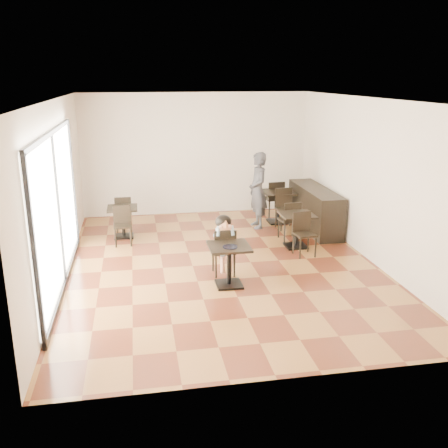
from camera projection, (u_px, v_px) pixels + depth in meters
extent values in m
cube|color=#925E2E|center=(222.00, 264.00, 9.93)|extent=(6.00, 8.00, 0.01)
cube|color=white|center=(222.00, 99.00, 9.02)|extent=(6.00, 8.00, 0.01)
cube|color=silver|center=(196.00, 154.00, 13.25)|extent=(6.00, 0.01, 3.20)
cube|color=silver|center=(281.00, 258.00, 5.70)|extent=(6.00, 0.01, 3.20)
cube|color=silver|center=(58.00, 192.00, 8.97)|extent=(0.01, 8.00, 3.20)
cube|color=silver|center=(369.00, 180.00, 9.98)|extent=(0.01, 8.00, 3.20)
cube|color=white|center=(57.00, 209.00, 8.56)|extent=(0.04, 4.50, 2.60)
cylinder|color=black|center=(230.00, 247.00, 8.62)|extent=(0.26, 0.26, 0.02)
imported|color=#3A3A40|center=(258.00, 190.00, 12.11)|extent=(0.49, 0.71, 1.86)
cube|color=black|center=(315.00, 209.00, 12.12)|extent=(0.60, 2.40, 1.00)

